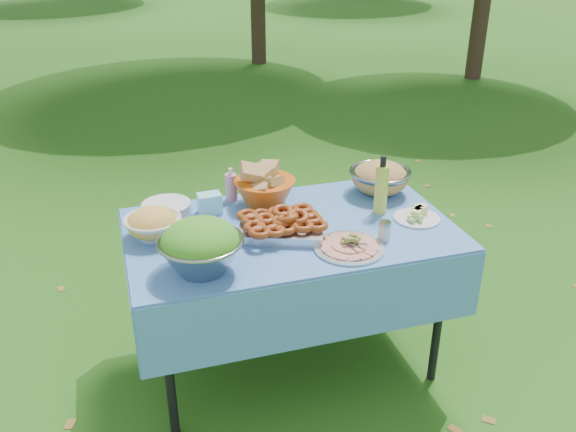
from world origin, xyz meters
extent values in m
plane|color=#19390A|center=(0.00, 0.00, 0.00)|extent=(80.00, 80.00, 0.00)
cube|color=#84B4FF|center=(0.00, 0.00, 0.38)|extent=(1.46, 0.86, 0.76)
cylinder|color=silver|center=(-0.52, 0.30, 0.79)|extent=(0.26, 0.26, 0.06)
cube|color=#8DE6ED|center=(-0.32, 0.26, 0.81)|extent=(0.11, 0.08, 0.10)
cylinder|color=#CC839D|center=(-0.19, 0.38, 0.84)|extent=(0.06, 0.06, 0.17)
cube|color=#BBBBC0|center=(-0.06, -0.04, 0.80)|extent=(0.44, 0.38, 0.09)
cylinder|color=#BBBDC2|center=(0.18, -0.26, 0.80)|extent=(0.35, 0.35, 0.07)
cylinder|color=#C1D23A|center=(0.45, 0.03, 0.90)|extent=(0.07, 0.07, 0.28)
cylinder|color=silver|center=(0.59, -0.09, 0.79)|extent=(0.28, 0.28, 0.06)
cylinder|color=silver|center=(0.36, -0.23, 0.80)|extent=(0.06, 0.06, 0.09)
camera|label=1|loc=(-0.72, -2.33, 2.02)|focal=38.00mm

